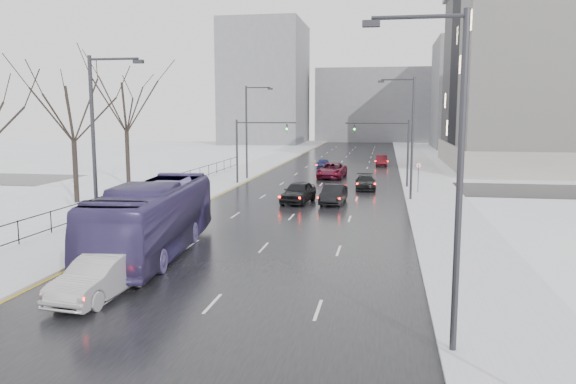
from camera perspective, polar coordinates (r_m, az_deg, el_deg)
The scene contains 27 objects.
road at distance 67.18m, azimuth 4.45°, elevation 1.92°, with size 16.00×150.00×0.04m, color black.
cross_road at distance 55.33m, azimuth 3.26°, elevation 0.62°, with size 130.00×10.00×0.04m, color black.
sidewalk_left at distance 68.96m, azimuth -4.28°, elevation 2.13°, with size 5.00×150.00×0.16m, color silver.
sidewalk_right at distance 67.02m, azimuth 13.43°, elevation 1.76°, with size 5.00×150.00×0.16m, color silver.
park_strip at distance 71.86m, azimuth -11.65°, elevation 2.21°, with size 14.00×150.00×0.12m, color white.
tree_park_d at distance 47.67m, azimuth -20.62°, elevation -1.11°, with size 8.75×8.75×12.50m, color black, non-canonical shape.
tree_park_e at distance 56.58m, azimuth -15.86°, elevation 0.47°, with size 9.45×9.45×13.50m, color black, non-canonical shape.
iron_fence at distance 41.76m, azimuth -17.77°, elevation -0.95°, with size 0.06×70.00×1.30m.
streetlight_r_near at distance 16.69m, azimuth 16.32°, elevation 2.44°, with size 2.95×0.25×10.00m.
streetlight_r_mid at distance 46.57m, azimuth 12.25°, elevation 5.97°, with size 2.95×0.25×10.00m.
streetlight_l_near at distance 30.23m, azimuth -18.77°, elevation 4.71°, with size 2.95×0.25×10.00m.
streetlight_l_far at distance 60.29m, azimuth -4.03°, elevation 6.56°, with size 2.95×0.25×10.00m.
lamppost_r_mid at distance 37.05m, azimuth 17.12°, elevation 1.16°, with size 0.36×0.36×4.28m.
mast_signal_right at distance 54.60m, azimuth 10.98°, elevation 4.70°, with size 6.10×0.33×6.50m.
mast_signal_left at distance 56.26m, azimuth -4.16°, elevation 4.92°, with size 6.10×0.33×6.50m.
no_uturn_sign at distance 50.82m, azimuth 13.12°, elevation 2.35°, with size 0.60×0.06×2.70m.
bldg_far_right at distance 123.49m, azimuth 20.27°, elevation 9.33°, with size 24.00×20.00×22.00m, color slate.
bldg_far_left at distance 134.69m, azimuth -2.31°, elevation 10.95°, with size 18.00×22.00×28.00m, color slate.
bldg_far_center at distance 146.54m, azimuth 9.08°, elevation 8.66°, with size 30.00×18.00×18.00m, color slate.
sedan_left_near at distance 23.15m, azimuth -18.53°, elevation -8.14°, with size 1.75×5.02×1.66m, color #A5A4A7.
bus at distance 29.13m, azimuth -13.48°, elevation -2.61°, with size 3.09×13.20×3.68m, color #3F3669.
sedan_center_near at distance 44.79m, azimuth 1.06°, elevation -0.00°, with size 2.00×4.98×1.70m, color black.
sedan_right_near at distance 44.36m, azimuth 4.65°, elevation -0.24°, with size 1.58×4.54×1.49m, color black.
sedan_right_cross at distance 62.04m, azimuth 4.47°, elevation 2.20°, with size 2.74×5.94×1.65m, color #500D22.
sedan_right_far at distance 53.12m, azimuth 7.87°, elevation 0.99°, with size 1.85×4.55×1.32m, color black.
sedan_center_far at distance 71.08m, azimuth 3.59°, elevation 2.85°, with size 1.66×4.13×1.41m, color #1A1E4E.
sedan_right_distant at distance 77.40m, azimuth 9.47°, elevation 3.18°, with size 1.49×4.28×1.41m, color #4B0C13.
Camera 1 is at (6.28, -6.51, 7.15)m, focal length 35.00 mm.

